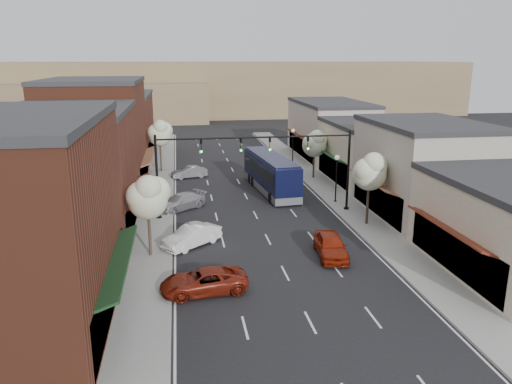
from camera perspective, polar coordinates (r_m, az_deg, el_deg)
name	(u,v)px	position (r m, az deg, el deg)	size (l,w,h in m)	color
ground	(273,249)	(34.76, 1.96, -6.58)	(160.00, 160.00, 0.00)	black
sidewalk_left	(158,187)	(51.87, -11.08, 0.53)	(2.80, 73.00, 0.15)	gray
sidewalk_right	(318,181)	(53.82, 7.08, 1.23)	(2.80, 73.00, 0.15)	gray
curb_left	(172,187)	(51.83, -9.54, 0.60)	(0.25, 73.00, 0.17)	gray
curb_right	(305,182)	(53.46, 5.63, 1.18)	(0.25, 73.00, 0.17)	gray
bldg_left_near	(8,226)	(26.21, -26.45, -3.55)	(10.14, 14.10, 10.40)	brown
bldg_left_midnear	(70,172)	(39.44, -20.50, 2.15)	(10.14, 14.10, 9.40)	brown
bldg_left_midfar	(97,135)	(52.88, -17.69, 6.27)	(10.14, 14.10, 10.90)	brown
bldg_left_far	(116,126)	(68.76, -15.67, 7.25)	(10.14, 18.10, 8.40)	brown
bldg_right_midnear	(423,169)	(43.56, 18.50, 2.46)	(9.14, 12.10, 7.90)	#B8AB9E
bldg_right_midfar	(368,152)	(54.40, 12.72, 4.45)	(9.14, 12.10, 6.40)	beige
bldg_right_far	(330,130)	(67.38, 8.43, 7.06)	(9.14, 16.10, 7.40)	#B8AB9E
hill_far	(203,88)	(122.08, -6.09, 11.73)	(120.00, 30.00, 12.00)	#7A6647
hill_near	(86,102)	(111.69, -18.83, 9.71)	(50.00, 20.00, 8.00)	#7A6647
signal_mast_right	(322,159)	(42.23, 7.50, 3.73)	(8.22, 0.46, 7.00)	black
signal_mast_left	(186,163)	(40.57, -7.96, 3.25)	(8.22, 0.46, 7.00)	black
tree_right_near	(370,171)	(39.40, 12.95, 2.41)	(2.85, 2.65, 5.95)	#47382B
tree_right_far	(315,143)	(54.39, 6.74, 5.60)	(2.85, 2.65, 5.43)	#47382B
tree_left_near	(148,196)	(32.88, -12.23, -0.44)	(2.85, 2.65, 5.69)	#47382B
tree_left_far	(160,133)	(58.29, -10.92, 6.67)	(2.85, 2.65, 6.13)	#47382B
lamp_post_near	(337,171)	(45.54, 9.19, 2.41)	(0.44, 0.44, 4.44)	black
lamp_post_far	(293,140)	(62.12, 4.24, 5.90)	(0.44, 0.44, 4.44)	black
coach_bus	(271,173)	(49.27, 1.68, 2.20)	(3.74, 11.93, 3.59)	black
red_hatchback	(331,245)	(33.66, 8.53, -6.05)	(1.86, 4.62, 1.57)	maroon
parked_car_a	(204,281)	(28.61, -6.00, -10.11)	(2.26, 4.90, 1.36)	maroon
parked_car_b	(192,236)	(35.39, -7.35, -5.02)	(1.57, 4.52, 1.49)	white
parked_car_c	(181,202)	(44.00, -8.60, -1.12)	(1.94, 4.77, 1.38)	#ABAAB0
parked_car_e	(189,172)	(55.60, -7.64, 2.26)	(1.37, 3.92, 1.29)	gray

